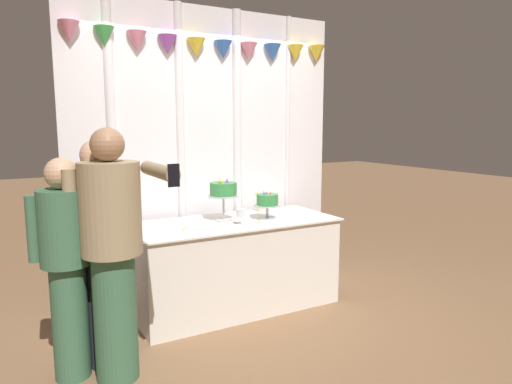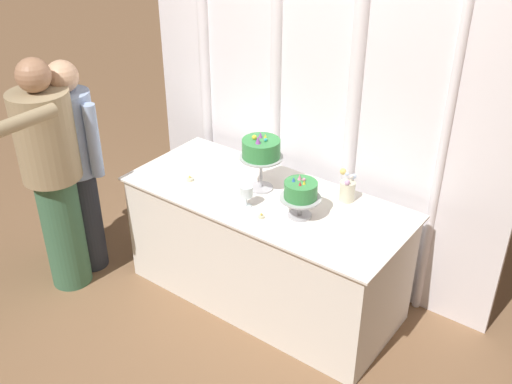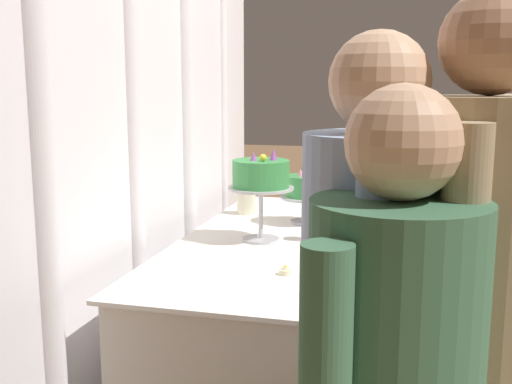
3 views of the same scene
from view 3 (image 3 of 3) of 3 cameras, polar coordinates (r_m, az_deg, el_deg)
The scene contains 10 objects.
draped_curtain at distance 2.72m, azimuth -9.28°, elevation 10.62°, with size 2.72×0.17×2.75m.
cake_table at distance 2.78m, azimuth 2.02°, elevation -12.23°, with size 1.85×0.80×0.80m.
cake_display_nearleft at distance 2.54m, azimuth 0.46°, elevation 1.35°, with size 0.28×0.28×0.39m.
cake_display_nearright at distance 2.90m, azimuth 4.68°, elevation 0.23°, with size 0.25×0.25×0.26m.
wine_glass at distance 2.58m, azimuth 5.67°, elevation -2.36°, with size 0.08×0.08×0.14m.
flower_vase at distance 3.11m, azimuth -0.92°, elevation -0.68°, with size 0.11×0.10×0.20m.
tealight_far_left at distance 2.14m, azimuth 2.75°, elevation -7.44°, with size 0.05×0.05×0.04m.
tealight_near_left at distance 2.74m, azimuth 7.19°, elevation -3.64°, with size 0.04×0.04×0.03m.
guest_man_dark_suit at distance 1.41m, azimuth 10.58°, elevation -14.92°, with size 0.48×0.34×1.56m.
guest_girl_blue_dress at distance 1.44m, azimuth 19.83°, elevation -13.63°, with size 0.53×0.80×1.64m.
Camera 3 is at (-2.52, -0.45, 1.45)m, focal length 42.80 mm.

